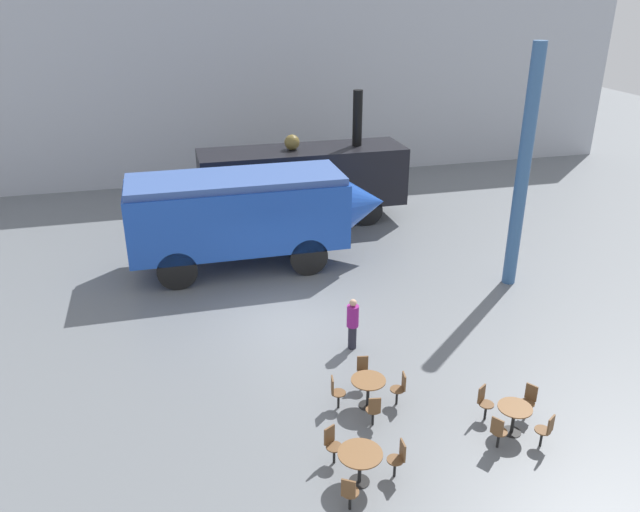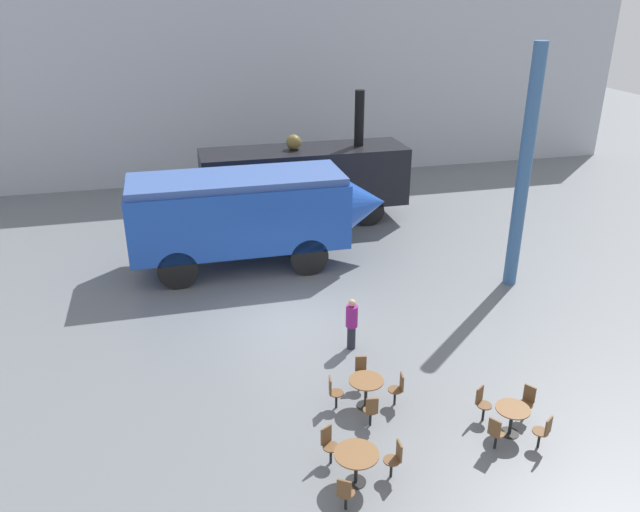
# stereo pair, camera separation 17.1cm
# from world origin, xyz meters

# --- Properties ---
(ground_plane) EXTENTS (80.00, 80.00, 0.00)m
(ground_plane) POSITION_xyz_m (0.00, 0.00, 0.00)
(ground_plane) COLOR slate
(backdrop_wall) EXTENTS (44.00, 0.15, 9.00)m
(backdrop_wall) POSITION_xyz_m (0.00, 15.42, 4.50)
(backdrop_wall) COLOR #B2B7C1
(backdrop_wall) RESTS_ON ground_plane
(steam_locomotive) EXTENTS (8.65, 2.44, 5.54)m
(steam_locomotive) POSITION_xyz_m (2.44, 8.34, 2.03)
(steam_locomotive) COLOR black
(steam_locomotive) RESTS_ON ground_plane
(streamlined_locomotive) EXTENTS (9.30, 2.87, 3.44)m
(streamlined_locomotive) POSITION_xyz_m (-0.28, 4.36, 2.12)
(streamlined_locomotive) COLOR blue
(streamlined_locomotive) RESTS_ON ground_plane
(cafe_table_near) EXTENTS (0.94, 0.94, 0.76)m
(cafe_table_near) POSITION_xyz_m (0.05, -7.06, 0.62)
(cafe_table_near) COLOR black
(cafe_table_near) RESTS_ON ground_plane
(cafe_table_mid) EXTENTS (0.79, 0.79, 0.71)m
(cafe_table_mid) POSITION_xyz_m (3.96, -6.45, 0.54)
(cafe_table_mid) COLOR black
(cafe_table_mid) RESTS_ON ground_plane
(cafe_table_far) EXTENTS (0.85, 0.85, 0.77)m
(cafe_table_far) POSITION_xyz_m (1.03, -4.67, 0.60)
(cafe_table_far) COLOR black
(cafe_table_far) RESTS_ON ground_plane
(cafe_chair_0) EXTENTS (0.39, 0.40, 0.87)m
(cafe_chair_0) POSITION_xyz_m (-0.40, -7.77, 0.51)
(cafe_chair_0) COLOR black
(cafe_chair_0) RESTS_ON ground_plane
(cafe_chair_1) EXTENTS (0.36, 0.36, 0.87)m
(cafe_chair_1) POSITION_xyz_m (0.89, -7.09, 0.51)
(cafe_chair_1) COLOR black
(cafe_chair_1) RESTS_ON ground_plane
(cafe_chair_2) EXTENTS (0.39, 0.40, 0.87)m
(cafe_chair_2) POSITION_xyz_m (-0.35, -6.32, 0.51)
(cafe_chair_2) COLOR black
(cafe_chair_2) RESTS_ON ground_plane
(cafe_chair_3) EXTENTS (0.40, 0.40, 0.87)m
(cafe_chair_3) POSITION_xyz_m (4.38, -7.09, 0.51)
(cafe_chair_3) COLOR black
(cafe_chair_3) RESTS_ON ground_plane
(cafe_chair_4) EXTENTS (0.40, 0.40, 0.87)m
(cafe_chair_4) POSITION_xyz_m (4.60, -6.03, 0.51)
(cafe_chair_4) COLOR black
(cafe_chair_4) RESTS_ON ground_plane
(cafe_chair_5) EXTENTS (0.40, 0.40, 0.87)m
(cafe_chair_5) POSITION_xyz_m (3.54, -5.81, 0.51)
(cafe_chair_5) COLOR black
(cafe_chair_5) RESTS_ON ground_plane
(cafe_chair_6) EXTENTS (0.40, 0.40, 0.87)m
(cafe_chair_6) POSITION_xyz_m (3.32, -6.87, 0.51)
(cafe_chair_6) COLOR black
(cafe_chair_6) RESTS_ON ground_plane
(cafe_chair_7) EXTENTS (0.36, 0.37, 0.87)m
(cafe_chair_7) POSITION_xyz_m (0.90, -5.46, 0.51)
(cafe_chair_7) COLOR black
(cafe_chair_7) RESTS_ON ground_plane
(cafe_chair_8) EXTENTS (0.37, 0.36, 0.87)m
(cafe_chair_8) POSITION_xyz_m (1.82, -4.80, 0.51)
(cafe_chair_8) COLOR black
(cafe_chair_8) RESTS_ON ground_plane
(cafe_chair_9) EXTENTS (0.36, 0.37, 0.87)m
(cafe_chair_9) POSITION_xyz_m (1.15, -3.88, 0.51)
(cafe_chair_9) COLOR black
(cafe_chair_9) RESTS_ON ground_plane
(cafe_chair_10) EXTENTS (0.37, 0.36, 0.87)m
(cafe_chair_10) POSITION_xyz_m (0.24, -4.55, 0.51)
(cafe_chair_10) COLOR black
(cafe_chair_10) RESTS_ON ground_plane
(visitor_person) EXTENTS (0.34, 0.34, 1.56)m
(visitor_person) POSITION_xyz_m (1.45, -2.02, 0.84)
(visitor_person) COLOR #262633
(visitor_person) RESTS_ON ground_plane
(support_pillar) EXTENTS (0.44, 0.44, 8.00)m
(support_pillar) POSITION_xyz_m (8.00, 0.71, 4.00)
(support_pillar) COLOR #386093
(support_pillar) RESTS_ON ground_plane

